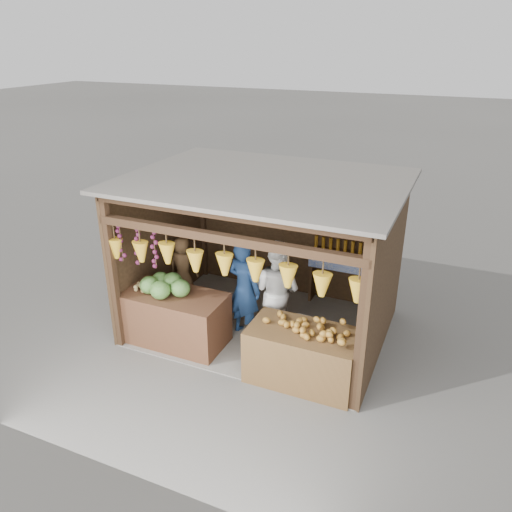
{
  "coord_description": "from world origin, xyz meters",
  "views": [
    {
      "loc": [
        2.87,
        -6.93,
        4.67
      ],
      "look_at": [
        -0.1,
        -0.1,
        1.38
      ],
      "focal_mm": 35.0,
      "sensor_mm": 36.0,
      "label": 1
    }
  ],
  "objects_px": {
    "counter_left": "(174,318)",
    "man_standing": "(244,289)",
    "vendor_seated": "(183,266)",
    "counter_right": "(303,356)",
    "woman_standing": "(277,290)"
  },
  "relations": [
    {
      "from": "counter_left",
      "to": "vendor_seated",
      "type": "distance_m",
      "value": 1.15
    },
    {
      "from": "counter_right",
      "to": "woman_standing",
      "type": "height_order",
      "value": "woman_standing"
    },
    {
      "from": "counter_left",
      "to": "man_standing",
      "type": "height_order",
      "value": "man_standing"
    },
    {
      "from": "counter_left",
      "to": "vendor_seated",
      "type": "relative_size",
      "value": 1.56
    },
    {
      "from": "counter_left",
      "to": "counter_right",
      "type": "xyz_separation_m",
      "value": [
        2.27,
        -0.13,
        -0.02
      ]
    },
    {
      "from": "counter_right",
      "to": "counter_left",
      "type": "bearing_deg",
      "value": 176.84
    },
    {
      "from": "man_standing",
      "to": "woman_standing",
      "type": "height_order",
      "value": "woman_standing"
    },
    {
      "from": "counter_left",
      "to": "counter_right",
      "type": "distance_m",
      "value": 2.27
    },
    {
      "from": "counter_right",
      "to": "man_standing",
      "type": "xyz_separation_m",
      "value": [
        -1.3,
        0.79,
        0.44
      ]
    },
    {
      "from": "woman_standing",
      "to": "counter_right",
      "type": "bearing_deg",
      "value": 142.04
    },
    {
      "from": "counter_left",
      "to": "vendor_seated",
      "type": "bearing_deg",
      "value": 111.46
    },
    {
      "from": "counter_right",
      "to": "vendor_seated",
      "type": "height_order",
      "value": "vendor_seated"
    },
    {
      "from": "counter_left",
      "to": "counter_right",
      "type": "relative_size",
      "value": 1.08
    },
    {
      "from": "counter_left",
      "to": "man_standing",
      "type": "distance_m",
      "value": 1.25
    },
    {
      "from": "counter_right",
      "to": "vendor_seated",
      "type": "distance_m",
      "value": 2.91
    }
  ]
}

